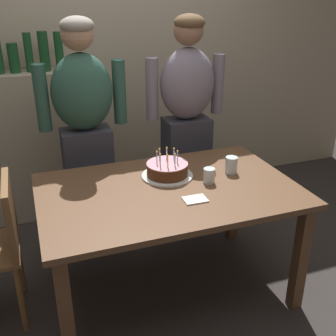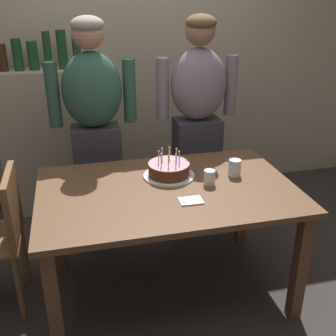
# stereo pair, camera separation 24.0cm
# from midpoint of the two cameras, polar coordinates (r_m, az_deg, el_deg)

# --- Properties ---
(ground_plane) EXTENTS (10.00, 10.00, 0.00)m
(ground_plane) POSITION_cam_midpoint_polar(r_m,az_deg,el_deg) (2.79, -2.49, -16.58)
(ground_plane) COLOR #332D2B
(back_wall) EXTENTS (5.20, 0.10, 2.60)m
(back_wall) POSITION_cam_midpoint_polar(r_m,az_deg,el_deg) (3.68, -10.47, 15.47)
(back_wall) COLOR tan
(back_wall) RESTS_ON ground_plane
(dining_table) EXTENTS (1.50, 0.96, 0.74)m
(dining_table) POSITION_cam_midpoint_polar(r_m,az_deg,el_deg) (2.43, -2.76, -4.93)
(dining_table) COLOR brown
(dining_table) RESTS_ON ground_plane
(birthday_cake) EXTENTS (0.32, 0.32, 0.17)m
(birthday_cake) POSITION_cam_midpoint_polar(r_m,az_deg,el_deg) (2.51, -2.85, -0.37)
(birthday_cake) COLOR white
(birthday_cake) RESTS_ON dining_table
(water_glass_near) EXTENTS (0.07, 0.07, 0.09)m
(water_glass_near) POSITION_cam_midpoint_polar(r_m,az_deg,el_deg) (2.43, 2.99, -1.13)
(water_glass_near) COLOR silver
(water_glass_near) RESTS_ON dining_table
(water_glass_far) EXTENTS (0.08, 0.08, 0.11)m
(water_glass_far) POSITION_cam_midpoint_polar(r_m,az_deg,el_deg) (2.57, 6.25, 0.38)
(water_glass_far) COLOR silver
(water_glass_far) RESTS_ON dining_table
(napkin_stack) EXTENTS (0.13, 0.10, 0.01)m
(napkin_stack) POSITION_cam_midpoint_polar(r_m,az_deg,el_deg) (2.24, 0.78, -4.52)
(napkin_stack) COLOR white
(napkin_stack) RESTS_ON dining_table
(person_man_bearded) EXTENTS (0.61, 0.27, 1.66)m
(person_man_bearded) POSITION_cam_midpoint_polar(r_m,az_deg,el_deg) (2.91, -13.78, 4.38)
(person_man_bearded) COLOR #33333D
(person_man_bearded) RESTS_ON ground_plane
(person_woman_cardigan) EXTENTS (0.61, 0.27, 1.66)m
(person_woman_cardigan) POSITION_cam_midpoint_polar(r_m,az_deg,el_deg) (3.07, 0.39, 6.09)
(person_woman_cardigan) COLOR #33333D
(person_woman_cardigan) RESTS_ON ground_plane
(shelf_cabinet) EXTENTS (0.79, 0.30, 1.52)m
(shelf_cabinet) POSITION_cam_midpoint_polar(r_m,az_deg,el_deg) (3.57, -20.15, 3.04)
(shelf_cabinet) COLOR tan
(shelf_cabinet) RESTS_ON ground_plane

